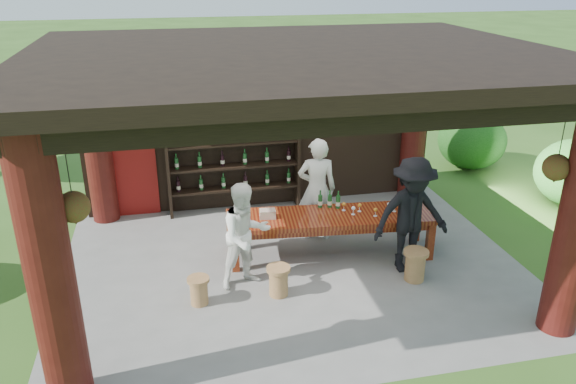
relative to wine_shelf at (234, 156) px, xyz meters
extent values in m
plane|color=#2D5119|center=(0.64, -2.45, -1.15)|extent=(90.00, 90.00, 0.00)
cube|color=slate|center=(0.64, -2.45, -1.20)|extent=(7.40, 5.90, 0.10)
cube|color=black|center=(0.64, 0.30, 0.50)|extent=(7.00, 0.18, 3.30)
cube|color=maroon|center=(-1.96, 0.20, -0.15)|extent=(0.95, 0.06, 2.00)
cylinder|color=#380C0A|center=(-2.51, -4.85, 0.50)|extent=(0.50, 0.50, 3.30)
cylinder|color=#380C0A|center=(-2.51, 0.10, 0.50)|extent=(0.50, 0.50, 3.30)
cylinder|color=#380C0A|center=(3.79, 0.10, 0.50)|extent=(0.50, 0.50, 3.30)
cube|color=black|center=(0.64, -4.85, 2.00)|extent=(6.70, 0.35, 0.35)
cube|color=black|center=(-2.51, -2.45, 2.00)|extent=(0.30, 5.20, 0.30)
cube|color=black|center=(3.79, -2.45, 2.00)|extent=(0.30, 5.20, 0.30)
cube|color=black|center=(0.64, -2.45, 2.25)|extent=(7.50, 6.00, 0.20)
cylinder|color=black|center=(-2.21, -4.65, 1.48)|extent=(0.01, 0.01, 0.75)
cone|color=black|center=(-2.21, -4.65, 1.02)|extent=(0.32, 0.32, 0.18)
sphere|color=#1E5919|center=(-2.21, -4.65, 1.13)|extent=(0.34, 0.34, 0.34)
cylinder|color=black|center=(3.49, -4.65, 1.48)|extent=(0.01, 0.01, 0.75)
cone|color=black|center=(3.49, -4.65, 1.02)|extent=(0.32, 0.32, 0.18)
sphere|color=#1E5919|center=(3.49, -4.65, 1.13)|extent=(0.34, 0.34, 0.34)
cube|color=#54150C|center=(1.34, -2.22, -0.44)|extent=(3.54, 1.21, 0.08)
cube|color=#54150C|center=(1.34, -2.22, -0.54)|extent=(3.33, 1.04, 0.12)
cube|color=#54150C|center=(-0.30, -2.42, -0.81)|extent=(0.13, 0.13, 0.67)
cube|color=#54150C|center=(2.92, -2.71, -0.81)|extent=(0.13, 0.13, 0.67)
cube|color=#54150C|center=(-0.24, -1.72, -0.81)|extent=(0.13, 0.13, 0.67)
cube|color=#54150C|center=(2.98, -2.02, -0.81)|extent=(0.13, 0.13, 0.67)
cylinder|color=olive|center=(0.23, -3.26, -0.94)|extent=(0.28, 0.28, 0.41)
cylinder|color=olive|center=(0.23, -3.26, -0.70)|extent=(0.36, 0.36, 0.06)
cylinder|color=olive|center=(2.40, -3.29, -0.92)|extent=(0.31, 0.31, 0.45)
cylinder|color=olive|center=(2.40, -3.29, -0.66)|extent=(0.39, 0.39, 0.06)
cylinder|color=olive|center=(-0.94, -3.24, -0.96)|extent=(0.26, 0.26, 0.38)
cylinder|color=olive|center=(-0.94, -3.24, -0.74)|extent=(0.33, 0.33, 0.05)
imported|color=silver|center=(1.28, -1.51, -0.22)|extent=(0.75, 0.56, 1.86)
imported|color=white|center=(-0.19, -2.85, -0.31)|extent=(0.97, 0.85, 1.67)
imported|color=black|center=(2.43, -2.94, -0.19)|extent=(1.24, 0.72, 1.91)
cube|color=#BF6672|center=(0.29, -2.11, -0.33)|extent=(0.28, 0.20, 0.14)
ellipsoid|color=#194C14|center=(6.79, -1.18, -0.57)|extent=(1.60, 1.60, 1.36)
ellipsoid|color=#194C14|center=(5.87, 1.29, -0.57)|extent=(1.60, 1.60, 1.36)
camera|label=1|loc=(-1.15, -10.34, 3.51)|focal=35.00mm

